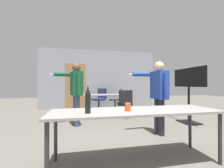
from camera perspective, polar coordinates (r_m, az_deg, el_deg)
The scene contains 11 objects.
back_wall at distance 7.04m, azimuth -5.03°, elevation 1.79°, with size 5.37×0.12×2.70m.
conference_table_near at distance 2.15m, azimuth 9.06°, elevation -11.36°, with size 2.32×0.69×0.73m.
conference_table_far at distance 5.57m, azimuth -3.45°, elevation -4.66°, with size 1.94×0.69×0.73m.
tv_screen at distance 4.78m, azimuth 27.22°, elevation -1.32°, with size 0.44×1.24×1.56m.
person_far_watching at distance 3.42m, azimuth 17.34°, elevation -2.28°, with size 0.76×0.59×1.59m.
person_right_polo at distance 4.10m, azimuth -13.60°, elevation -1.57°, with size 0.87×0.65×1.65m.
office_chair_far_left at distance 5.01m, azimuth 4.89°, elevation -7.91°, with size 0.52×0.58×0.91m.
office_chair_far_right at distance 6.50m, azimuth -4.70°, elevation -6.06°, with size 0.68×0.69×0.92m.
office_chair_mid_tucked at distance 6.49m, azimuth 1.84°, elevation -6.14°, with size 0.64×0.59×0.91m.
beer_bottle at distance 1.88m, azimuth -9.18°, elevation -5.95°, with size 0.07×0.07×0.35m.
drink_cup at distance 2.02m, azimuth 6.03°, elevation -8.71°, with size 0.08×0.08×0.11m.
Camera 1 is at (-0.88, -1.50, 1.08)m, focal length 24.00 mm.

